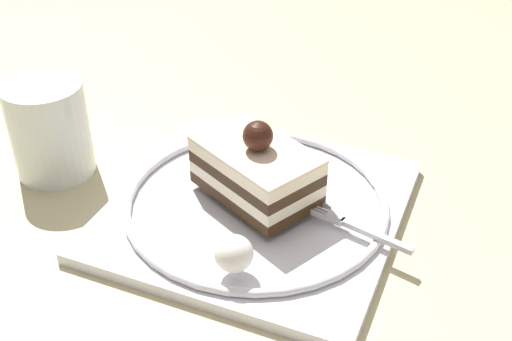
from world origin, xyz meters
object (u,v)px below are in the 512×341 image
cake_slice (256,169)px  whipped_cream_dollop (234,253)px  fork (351,225)px  drink_glass_near (51,135)px  dessert_plate (256,207)px

cake_slice → whipped_cream_dollop: 0.10m
fork → drink_glass_near: size_ratio=1.06×
cake_slice → fork: cake_slice is taller
cake_slice → drink_glass_near: drink_glass_near is taller
dessert_plate → whipped_cream_dollop: size_ratio=9.62×
whipped_cream_dollop → fork: 0.11m
dessert_plate → fork: fork is taller
dessert_plate → whipped_cream_dollop: (0.00, -0.09, 0.02)m
dessert_plate → drink_glass_near: (-0.21, 0.03, 0.03)m
fork → dessert_plate: bearing=164.2°
dessert_plate → fork: bearing=-15.8°
dessert_plate → whipped_cream_dollop: 0.09m
dessert_plate → drink_glass_near: drink_glass_near is taller
whipped_cream_dollop → drink_glass_near: bearing=149.2°
fork → whipped_cream_dollop: bearing=-141.9°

